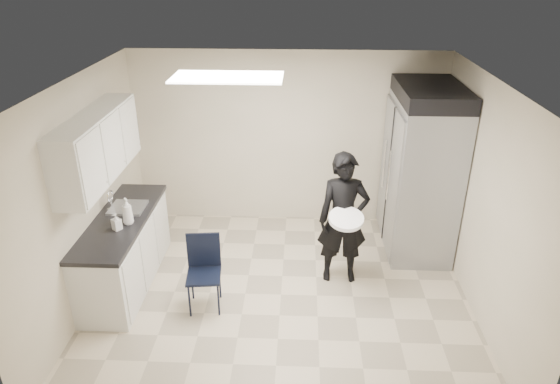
{
  "coord_description": "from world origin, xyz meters",
  "views": [
    {
      "loc": [
        0.21,
        -4.97,
        3.77
      ],
      "look_at": [
        -0.02,
        0.2,
        1.3
      ],
      "focal_mm": 32.0,
      "sensor_mm": 36.0,
      "label": 1
    }
  ],
  "objects_px": {
    "lower_counter": "(125,252)",
    "folding_chair": "(204,276)",
    "commercial_fridge": "(420,177)",
    "man_tuxedo": "(343,219)"
  },
  "relations": [
    {
      "from": "commercial_fridge",
      "to": "folding_chair",
      "type": "xyz_separation_m",
      "value": [
        -2.71,
        -1.54,
        -0.62
      ]
    },
    {
      "from": "man_tuxedo",
      "to": "commercial_fridge",
      "type": "bearing_deg",
      "value": 36.17
    },
    {
      "from": "commercial_fridge",
      "to": "folding_chair",
      "type": "height_order",
      "value": "commercial_fridge"
    },
    {
      "from": "lower_counter",
      "to": "folding_chair",
      "type": "relative_size",
      "value": 2.18
    },
    {
      "from": "commercial_fridge",
      "to": "folding_chair",
      "type": "bearing_deg",
      "value": -150.37
    },
    {
      "from": "man_tuxedo",
      "to": "lower_counter",
      "type": "bearing_deg",
      "value": -177.91
    },
    {
      "from": "folding_chair",
      "to": "man_tuxedo",
      "type": "bearing_deg",
      "value": 16.41
    },
    {
      "from": "lower_counter",
      "to": "folding_chair",
      "type": "distance_m",
      "value": 1.17
    },
    {
      "from": "man_tuxedo",
      "to": "folding_chair",
      "type": "bearing_deg",
      "value": -159.75
    },
    {
      "from": "commercial_fridge",
      "to": "folding_chair",
      "type": "relative_size",
      "value": 2.41
    }
  ]
}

